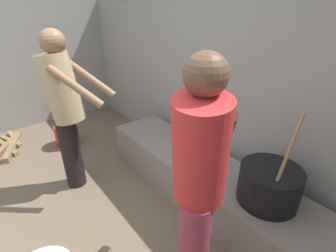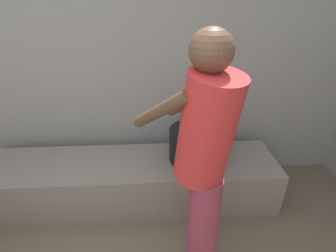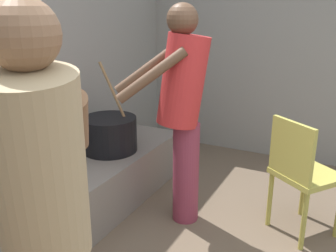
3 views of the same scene
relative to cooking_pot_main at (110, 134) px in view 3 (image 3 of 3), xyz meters
name	(u,v)px [view 3 (image 3 of 3)]	position (x,y,z in m)	size (l,w,h in m)	color
hearth_ledge	(67,204)	(-0.59, -0.02, -0.36)	(2.64, 0.60, 0.43)	slate
cooking_pot_main	(110,134)	(0.00, 0.00, 0.00)	(0.46, 0.46, 0.75)	black
cook_in_tan_shirt	(44,218)	(-1.67, -0.94, 0.37)	(0.72, 0.68, 1.64)	black
cook_in_red_shirt	(182,104)	(-0.08, -0.71, 0.36)	(0.66, 0.73, 1.64)	#8C3347
chair_olive	(301,172)	(0.13, -1.55, -0.08)	(0.56, 0.56, 0.88)	#B2A847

